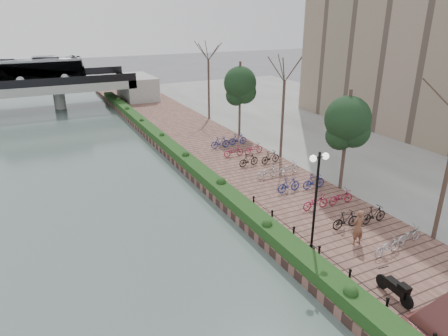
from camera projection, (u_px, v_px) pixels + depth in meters
ground at (338, 319)px, 15.69m from camera, size 220.00×220.00×0.00m
promenade at (228, 161)px, 31.89m from camera, size 8.00×75.00×0.50m
inland_pavement at (376, 136)px, 38.50m from camera, size 24.00×75.00×0.50m
hedge at (177, 152)px, 32.38m from camera, size 1.10×56.00×0.60m
chain_fence at (333, 265)px, 17.63m from camera, size 0.10×14.10×0.70m
lamppost at (317, 181)px, 18.23m from camera, size 1.02×0.32×5.00m
motorcycle at (395, 287)px, 15.98m from camera, size 0.62×1.67×1.02m
pedestrian at (358, 227)px, 19.60m from camera, size 0.70×0.48×1.87m
bicycle_parking at (291, 177)px, 26.87m from camera, size 2.40×19.89×1.00m
street_trees at (309, 128)px, 28.27m from camera, size 3.20×37.12×6.80m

